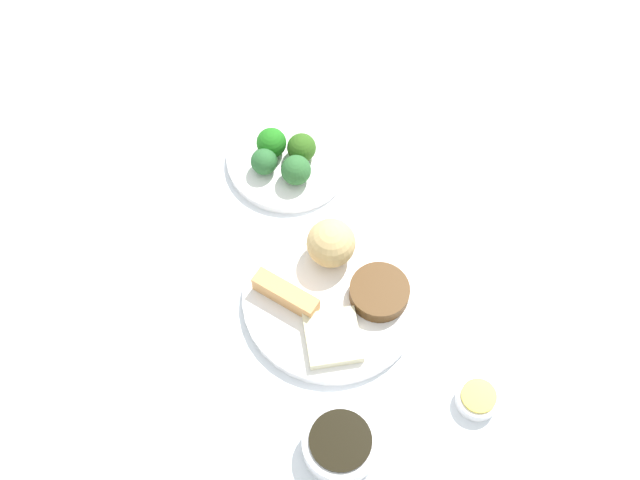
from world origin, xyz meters
TOP-DOWN VIEW (x-y plane):
  - tabletop at (0.00, 0.00)m, footprint 2.20×2.20m
  - main_plate at (-0.02, 0.02)m, footprint 0.25×0.25m
  - rice_scoop at (0.05, -0.00)m, footprint 0.07×0.07m
  - spring_roll at (0.00, 0.08)m, footprint 0.09×0.08m
  - crab_rangoon_wonton at (-0.08, 0.04)m, footprint 0.09×0.08m
  - stir_fry_heap at (-0.04, -0.04)m, footprint 0.08×0.08m
  - broccoli_plate at (0.23, 0.01)m, footprint 0.19×0.19m
  - broccoli_floret_0 at (0.25, 0.03)m, footprint 0.05×0.05m
  - broccoli_floret_1 at (0.23, -0.01)m, footprint 0.04×0.04m
  - broccoli_floret_2 at (0.22, 0.05)m, footprint 0.04×0.04m
  - broccoli_floret_3 at (0.19, 0.01)m, footprint 0.05×0.05m
  - soy_sauce_bowl at (-0.22, 0.07)m, footprint 0.10×0.10m
  - soy_sauce_bowl_liquid at (-0.22, 0.07)m, footprint 0.08×0.08m
  - sauce_ramekin_hot_mustard at (-0.21, -0.12)m, footprint 0.06×0.06m
  - sauce_ramekin_hot_mustard_liquid at (-0.21, -0.12)m, footprint 0.05×0.05m

SIDE VIEW (x-z plane):
  - tabletop at x=0.00m, z-range 0.00..0.02m
  - broccoli_plate at x=0.23m, z-range 0.02..0.03m
  - main_plate at x=-0.02m, z-range 0.02..0.04m
  - sauce_ramekin_hot_mustard at x=-0.21m, z-range 0.02..0.04m
  - soy_sauce_bowl at x=-0.22m, z-range 0.02..0.06m
  - sauce_ramekin_hot_mustard_liquid at x=-0.21m, z-range 0.04..0.04m
  - crab_rangoon_wonton at x=-0.08m, z-range 0.04..0.05m
  - stir_fry_heap at x=-0.04m, z-range 0.04..0.06m
  - spring_roll at x=0.00m, z-range 0.04..0.07m
  - broccoli_floret_2 at x=0.22m, z-range 0.03..0.07m
  - broccoli_floret_1 at x=0.23m, z-range 0.03..0.08m
  - broccoli_floret_3 at x=0.19m, z-range 0.03..0.08m
  - broccoli_floret_0 at x=0.25m, z-range 0.03..0.08m
  - soy_sauce_bowl_liquid at x=-0.22m, z-range 0.06..0.06m
  - rice_scoop at x=0.05m, z-range 0.04..0.11m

